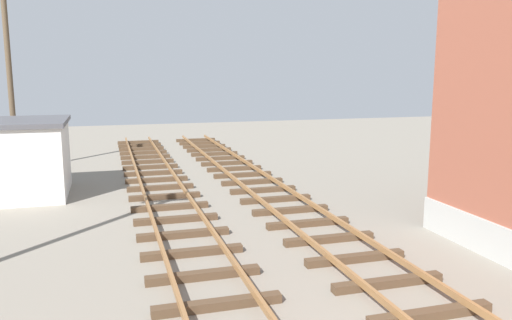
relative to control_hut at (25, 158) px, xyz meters
The scene contains 2 objects.
control_hut is the anchor object (origin of this frame).
utility_pole_far 6.20m from the control_hut, 102.18° to the left, with size 1.80×0.24×8.57m.
Camera 1 is at (-4.32, -4.47, 4.44)m, focal length 35.87 mm.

